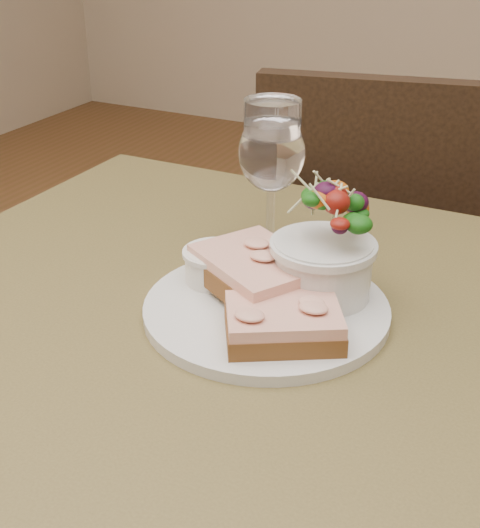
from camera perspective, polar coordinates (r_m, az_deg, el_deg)
The scene contains 9 objects.
cafe_table at distance 0.81m, azimuth -1.65°, elevation -10.74°, with size 0.80×0.80×0.75m.
chair_far at distance 1.52m, azimuth 10.55°, elevation -7.50°, with size 0.50×0.50×0.90m.
dinner_plate at distance 0.76m, azimuth 2.05°, elevation -3.52°, with size 0.25×0.25×0.01m, color silver.
sandwich_front at distance 0.70m, azimuth 3.39°, elevation -4.60°, with size 0.13×0.12×0.03m.
sandwich_back at distance 0.77m, azimuth 1.29°, elevation -0.55°, with size 0.16×0.15×0.03m.
ramekin at distance 0.79m, azimuth -1.91°, elevation 0.02°, with size 0.07×0.07×0.04m.
salad_bowl at distance 0.75m, azimuth 6.51°, elevation 1.60°, with size 0.10×0.10×0.13m.
garnish at distance 0.83m, azimuth 0.95°, elevation 0.48°, with size 0.05×0.04×0.02m.
wine_glass at distance 0.84m, azimuth 2.47°, elevation 8.27°, with size 0.08×0.08×0.18m.
Camera 1 is at (0.31, -0.56, 1.14)m, focal length 50.00 mm.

